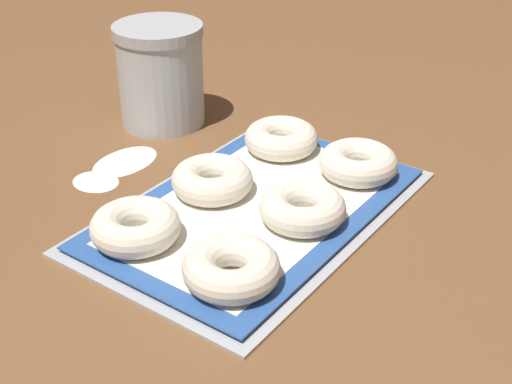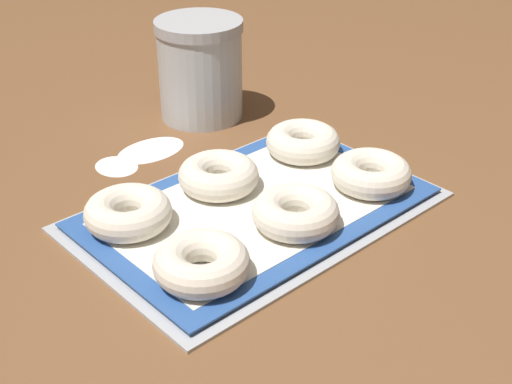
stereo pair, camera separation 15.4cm
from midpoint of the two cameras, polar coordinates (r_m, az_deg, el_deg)
name	(u,v)px [view 1 (the left image)]	position (r m, az deg, el deg)	size (l,w,h in m)	color
ground_plane	(272,209)	(0.88, -3.75, -1.60)	(2.80, 2.80, 0.00)	brown
baking_tray	(256,210)	(0.87, -5.06, -1.71)	(0.43, 0.28, 0.01)	#B2B5BA
baking_mat	(256,206)	(0.87, -5.08, -1.40)	(0.40, 0.26, 0.00)	#2D569E
bagel_front_left	(231,268)	(0.73, -8.04, -6.41)	(0.10, 0.10, 0.04)	silver
bagel_front_center	(302,208)	(0.82, -1.57, -1.55)	(0.10, 0.10, 0.04)	silver
bagel_front_right	(358,163)	(0.92, 3.50, 2.13)	(0.10, 0.10, 0.04)	silver
bagel_back_left	(135,227)	(0.82, -15.03, -2.99)	(0.10, 0.10, 0.04)	silver
bagel_back_center	(212,180)	(0.89, -8.50, 0.74)	(0.10, 0.10, 0.04)	silver
bagel_back_right	(281,138)	(0.98, -2.44, 4.10)	(0.10, 0.10, 0.04)	silver
flour_canister	(161,75)	(1.09, -11.72, 9.02)	(0.13, 0.13, 0.15)	silver
flour_patch_near	(96,181)	(0.98, -17.19, 0.63)	(0.06, 0.07, 0.00)	white
flour_patch_far	(125,161)	(1.02, -14.77, 2.22)	(0.11, 0.07, 0.00)	white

